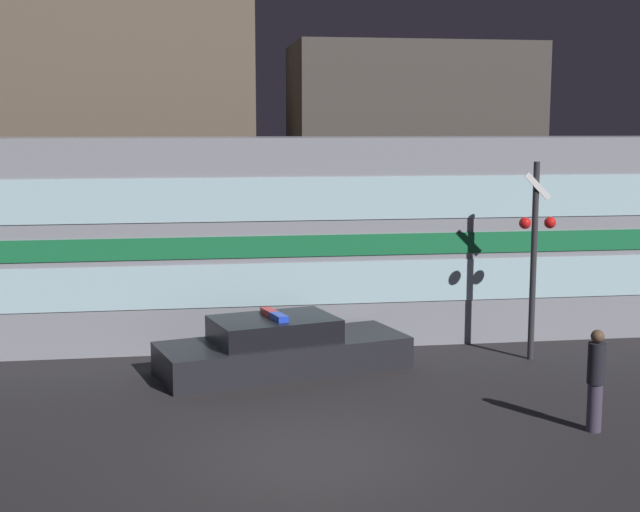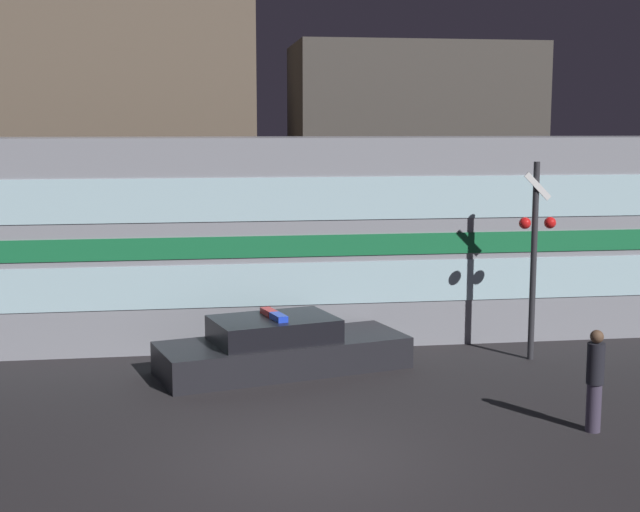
{
  "view_description": "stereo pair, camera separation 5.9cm",
  "coord_description": "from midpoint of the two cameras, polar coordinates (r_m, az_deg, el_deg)",
  "views": [
    {
      "loc": [
        -1.73,
        -12.23,
        4.78
      ],
      "look_at": [
        1.08,
        6.32,
        2.04
      ],
      "focal_mm": 50.0,
      "sensor_mm": 36.0,
      "label": 1
    },
    {
      "loc": [
        -1.67,
        -12.24,
        4.78
      ],
      "look_at": [
        1.08,
        6.32,
        2.04
      ],
      "focal_mm": 50.0,
      "sensor_mm": 36.0,
      "label": 2
    }
  ],
  "objects": [
    {
      "name": "train",
      "position": [
        20.6,
        2.1,
        1.3
      ],
      "size": [
        21.87,
        3.15,
        4.54
      ],
      "color": "gray",
      "rests_on": "ground_plane"
    },
    {
      "name": "police_car",
      "position": [
        17.64,
        -2.42,
        -5.95
      ],
      "size": [
        5.17,
        2.94,
        1.2
      ],
      "rotation": [
        0.0,
        0.0,
        0.26
      ],
      "color": "black",
      "rests_on": "ground_plane"
    },
    {
      "name": "pedestrian",
      "position": [
        14.75,
        17.29,
        -7.57
      ],
      "size": [
        0.28,
        0.28,
        1.64
      ],
      "color": "#3F384C",
      "rests_on": "ground_plane"
    },
    {
      "name": "building_center",
      "position": [
        29.58,
        5.94,
        6.16
      ],
      "size": [
        7.76,
        4.19,
        7.39
      ],
      "color": "#47423D",
      "rests_on": "ground_plane"
    },
    {
      "name": "crossing_signal_near",
      "position": [
        18.6,
        13.67,
        0.46
      ],
      "size": [
        0.77,
        0.32,
        4.08
      ],
      "color": "#2D2D33",
      "rests_on": "ground_plane"
    },
    {
      "name": "building_left",
      "position": [
        28.43,
        -11.79,
        9.05
      ],
      "size": [
        7.29,
        4.38,
        10.48
      ],
      "color": "brown",
      "rests_on": "ground_plane"
    },
    {
      "name": "ground_plane",
      "position": [
        13.24,
        -0.5,
        -12.86
      ],
      "size": [
        120.0,
        120.0,
        0.0
      ],
      "primitive_type": "plane",
      "color": "#262326"
    }
  ]
}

